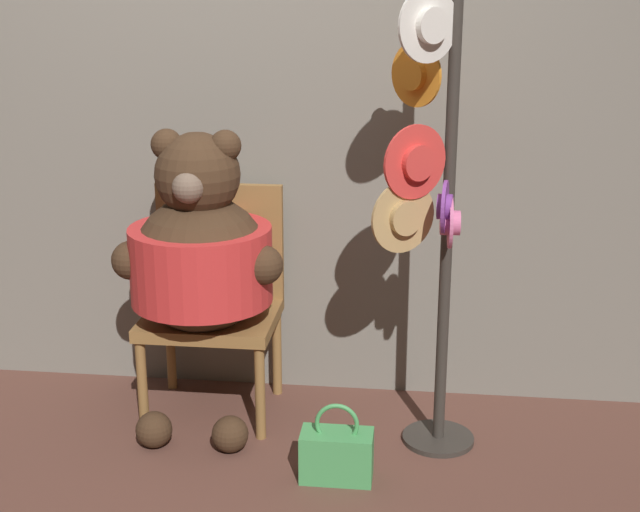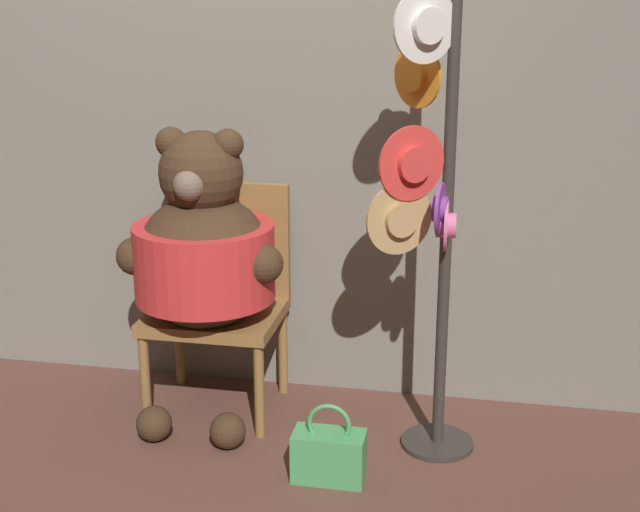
# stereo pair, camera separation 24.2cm
# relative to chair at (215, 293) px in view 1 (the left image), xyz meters

# --- Properties ---
(ground_plane) EXTENTS (14.00, 14.00, 0.00)m
(ground_plane) POSITION_rel_chair_xyz_m (0.10, -0.48, -0.50)
(ground_plane) COLOR brown
(wall_back) EXTENTS (8.00, 0.10, 2.32)m
(wall_back) POSITION_rel_chair_xyz_m (0.10, 0.26, 0.66)
(wall_back) COLOR slate
(wall_back) RESTS_ON ground_plane
(chair) EXTENTS (0.53, 0.46, 0.93)m
(chair) POSITION_rel_chair_xyz_m (0.00, 0.00, 0.00)
(chair) COLOR olive
(chair) RESTS_ON ground_plane
(teddy_bear) EXTENTS (0.67, 0.59, 1.20)m
(teddy_bear) POSITION_rel_chair_xyz_m (-0.01, -0.16, 0.21)
(teddy_bear) COLOR #3D2819
(teddy_bear) RESTS_ON ground_plane
(hat_display_rack) EXTENTS (0.41, 0.44, 1.73)m
(hat_display_rack) POSITION_rel_chair_xyz_m (0.87, -0.27, 0.48)
(hat_display_rack) COLOR #332D28
(hat_display_rack) RESTS_ON ground_plane
(handbag_on_ground) EXTENTS (0.26, 0.13, 0.30)m
(handbag_on_ground) POSITION_rel_chair_xyz_m (0.56, -0.55, -0.40)
(handbag_on_ground) COLOR #479E56
(handbag_on_ground) RESTS_ON ground_plane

